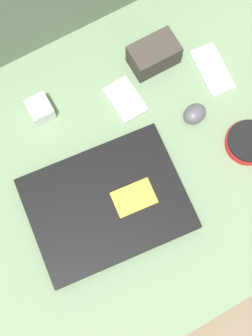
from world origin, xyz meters
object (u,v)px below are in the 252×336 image
speaker_puck (248,142)px  phone_black (125,100)px  computer_mouse (195,114)px  charger_brick (40,109)px  phone_silver (212,70)px  camera_pouch (154,55)px  laptop (107,204)px

speaker_puck → phone_black: size_ratio=1.00×
computer_mouse → charger_brick: (-0.31, 0.18, 0.00)m
phone_black → charger_brick: bearing=156.5°
phone_silver → speaker_puck: bearing=-92.0°
computer_mouse → camera_pouch: bearing=84.7°
laptop → camera_pouch: (0.26, 0.25, 0.02)m
speaker_puck → charger_brick: charger_brick is taller
phone_silver → phone_black: phone_black is taller
charger_brick → phone_silver: bearing=-14.3°
laptop → phone_black: 0.25m
phone_silver → laptop: bearing=-150.4°
phone_silver → computer_mouse: bearing=-135.5°
phone_black → phone_silver: bearing=-11.7°
laptop → computer_mouse: computer_mouse is taller
phone_black → charger_brick: charger_brick is taller
computer_mouse → camera_pouch: (-0.01, 0.17, 0.01)m
computer_mouse → phone_black: (-0.12, 0.11, -0.01)m
speaker_puck → charger_brick: (-0.38, 0.30, 0.01)m
laptop → phone_black: (0.16, 0.20, -0.01)m
speaker_puck → phone_silver: 0.20m
speaker_puck → charger_brick: 0.48m
laptop → computer_mouse: bearing=23.3°
laptop → phone_black: size_ratio=3.51×
speaker_puck → charger_brick: size_ratio=1.85×
phone_silver → charger_brick: 0.42m
laptop → camera_pouch: size_ratio=3.23×
laptop → phone_black: laptop is taller
phone_silver → camera_pouch: camera_pouch is taller
charger_brick → speaker_puck: bearing=-38.4°
phone_silver → camera_pouch: (-0.11, 0.09, 0.03)m
speaker_puck → phone_black: (-0.19, 0.23, -0.01)m
speaker_puck → camera_pouch: 0.30m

